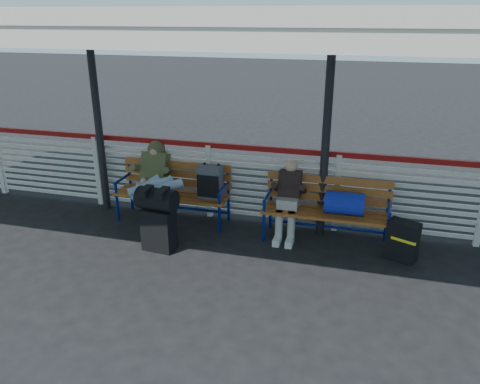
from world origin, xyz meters
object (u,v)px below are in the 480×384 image
(bench_right, at_px, (335,204))
(suitcase_side, at_px, (402,241))
(bench_left, at_px, (187,185))
(luggage_stack, at_px, (158,217))
(companion_person, at_px, (288,199))
(traveler_man, at_px, (154,182))

(bench_right, xyz_separation_m, suitcase_side, (0.94, -0.31, -0.31))
(bench_left, bearing_deg, luggage_stack, -92.36)
(suitcase_side, bearing_deg, bench_left, -162.74)
(bench_right, height_order, companion_person, companion_person)
(bench_left, distance_m, companion_person, 1.61)
(bench_left, distance_m, traveler_man, 0.54)
(bench_left, bearing_deg, traveler_man, -138.09)
(suitcase_side, bearing_deg, companion_person, -165.94)
(bench_left, xyz_separation_m, bench_right, (2.27, -0.10, -0.03))
(traveler_man, xyz_separation_m, suitcase_side, (3.60, -0.06, -0.46))
(bench_left, height_order, companion_person, companion_person)
(traveler_man, distance_m, suitcase_side, 3.63)
(traveler_man, bearing_deg, bench_right, 5.31)
(suitcase_side, bearing_deg, bench_right, -173.74)
(luggage_stack, height_order, suitcase_side, luggage_stack)
(companion_person, bearing_deg, traveler_man, -173.32)
(luggage_stack, height_order, bench_left, bench_left)
(traveler_man, xyz_separation_m, companion_person, (2.00, 0.23, -0.14))
(bench_right, bearing_deg, traveler_man, -174.69)
(bench_right, distance_m, traveler_man, 2.68)
(traveler_man, height_order, suitcase_side, traveler_man)
(luggage_stack, distance_m, suitcase_side, 3.31)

